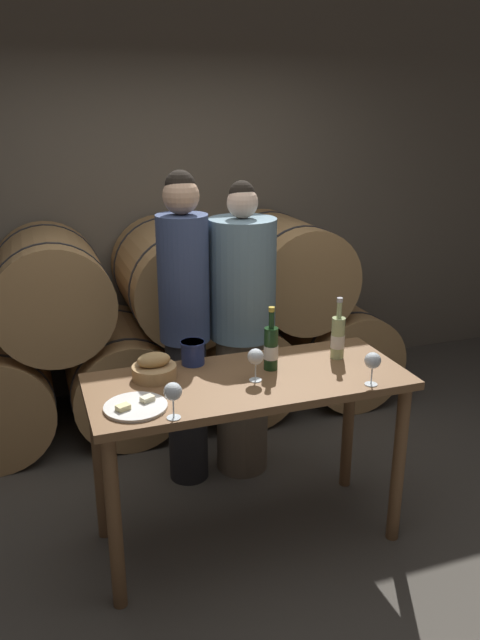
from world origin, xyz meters
TOP-DOWN VIEW (x-y plane):
  - ground_plane at (0.00, 0.00)m, footprint 10.00×10.00m
  - stone_wall_back at (0.00, 2.09)m, footprint 10.00×0.12m
  - barrel_stack at (0.00, 1.49)m, footprint 3.19×0.97m
  - tasting_table at (0.00, 0.00)m, footprint 1.53×0.63m
  - person_left at (-0.14, 0.65)m, footprint 0.28×0.28m
  - person_right at (0.20, 0.65)m, footprint 0.38×0.38m
  - wine_bottle_red at (0.14, 0.07)m, footprint 0.07×0.07m
  - wine_bottle_white at (0.51, 0.09)m, footprint 0.07×0.07m
  - blue_crock at (-0.20, 0.25)m, footprint 0.12×0.12m
  - bread_basket at (-0.42, 0.15)m, footprint 0.21×0.21m
  - cheese_plate at (-0.56, -0.14)m, footprint 0.27×0.27m
  - wine_glass_far_left at (-0.43, -0.28)m, footprint 0.08×0.08m
  - wine_glass_left at (0.02, -0.04)m, footprint 0.08×0.08m
  - wine_glass_center at (0.51, -0.26)m, footprint 0.08×0.08m

SIDE VIEW (x-z plane):
  - ground_plane at x=0.00m, z-range 0.00..0.00m
  - barrel_stack at x=0.00m, z-range -0.05..1.33m
  - tasting_table at x=0.00m, z-range 0.31..1.21m
  - person_right at x=0.20m, z-range 0.01..1.76m
  - cheese_plate at x=-0.56m, z-range 0.89..0.93m
  - bread_basket at x=-0.42m, z-range 0.88..1.01m
  - person_left at x=-0.14m, z-range 0.05..1.86m
  - blue_crock at x=-0.20m, z-range 0.91..1.03m
  - wine_bottle_red at x=0.14m, z-range 0.85..1.17m
  - wine_bottle_white at x=0.51m, z-range 0.85..1.17m
  - wine_glass_far_left at x=-0.43m, z-range 0.94..1.10m
  - wine_glass_left at x=0.02m, z-range 0.94..1.10m
  - wine_glass_center at x=0.51m, z-range 0.94..1.10m
  - stone_wall_back at x=0.00m, z-range 0.00..3.20m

